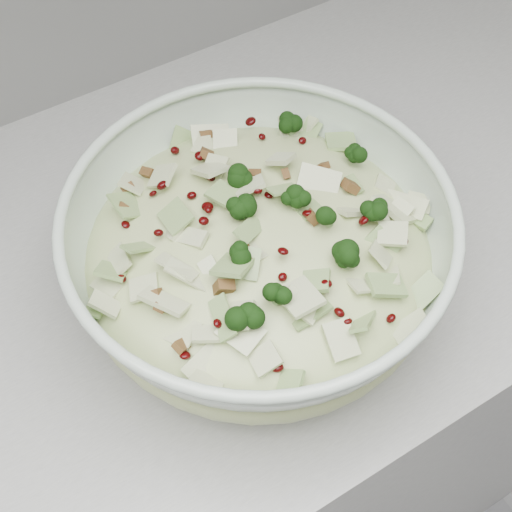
{
  "coord_description": "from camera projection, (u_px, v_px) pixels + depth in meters",
  "views": [
    {
      "loc": [
        -0.24,
        1.28,
        1.5
      ],
      "look_at": [
        -0.05,
        1.59,
        1.0
      ],
      "focal_mm": 50.0,
      "sensor_mm": 36.0,
      "label": 1
    }
  ],
  "objects": [
    {
      "name": "counter",
      "position": [
        243.0,
        396.0,
        1.13
      ],
      "size": [
        3.6,
        0.6,
        0.9
      ],
      "primitive_type": "cube",
      "color": "#B3B3AE",
      "rests_on": "floor"
    },
    {
      "name": "mixing_bowl",
      "position": [
        258.0,
        257.0,
        0.65
      ],
      "size": [
        0.44,
        0.44,
        0.14
      ],
      "rotation": [
        0.0,
        0.0,
        -0.34
      ],
      "color": "silver",
      "rests_on": "counter"
    },
    {
      "name": "salad",
      "position": [
        259.0,
        242.0,
        0.63
      ],
      "size": [
        0.44,
        0.44,
        0.14
      ],
      "rotation": [
        0.0,
        0.0,
        -0.52
      ],
      "color": "#C0D18F",
      "rests_on": "mixing_bowl"
    }
  ]
}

